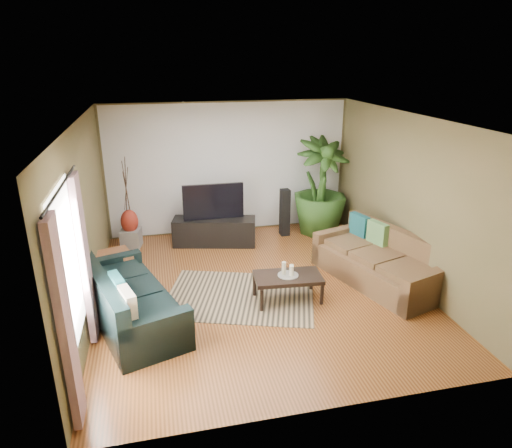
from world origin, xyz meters
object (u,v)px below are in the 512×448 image
object	(u,v)px
tv_stand	(214,231)
speaker_right	(285,212)
pedestal	(131,238)
coffee_table	(288,288)
potted_plant	(320,187)
sofa_left	(131,294)
vase	(129,221)
television	(213,201)
speaker_left	(196,214)
side_table	(115,269)
sofa_right	(378,258)

from	to	relation	value
tv_stand	speaker_right	size ratio (longest dim) A/B	1.63
tv_stand	pedestal	bearing A→B (deg)	-174.79
coffee_table	potted_plant	distance (m)	3.11
sofa_left	coffee_table	bearing A→B (deg)	-106.53
potted_plant	vase	xyz separation A→B (m)	(-3.86, 0.04, -0.47)
tv_stand	television	distance (m)	0.62
speaker_right	potted_plant	distance (m)	0.91
speaker_left	potted_plant	bearing A→B (deg)	6.24
pedestal	vase	size ratio (longest dim) A/B	0.78
television	speaker_right	distance (m)	1.55
sofa_left	vase	distance (m)	2.75
tv_stand	vase	world-z (taller)	vase
side_table	sofa_left	bearing A→B (deg)	-75.67
coffee_table	tv_stand	distance (m)	2.57
vase	sofa_right	bearing A→B (deg)	-30.92
coffee_table	pedestal	xyz separation A→B (m)	(-2.40, 2.67, -0.03)
pedestal	side_table	world-z (taller)	side_table
sofa_right	pedestal	distance (m)	4.69
sofa_left	tv_stand	xyz separation A→B (m)	(1.52, 2.52, -0.16)
sofa_left	potted_plant	size ratio (longest dim) A/B	1.11
tv_stand	potted_plant	size ratio (longest dim) A/B	0.81
sofa_left	tv_stand	size ratio (longest dim) A/B	1.38
television	potted_plant	distance (m)	2.26
pedestal	tv_stand	bearing A→B (deg)	-7.99
sofa_right	speaker_right	xyz separation A→B (m)	(-0.91, 2.36, 0.07)
sofa_right	coffee_table	xyz separation A→B (m)	(-1.61, -0.27, -0.22)
television	pedestal	distance (m)	1.77
speaker_right	potted_plant	bearing A→B (deg)	-3.13
sofa_left	potted_plant	world-z (taller)	potted_plant
sofa_left	television	world-z (taller)	television
sofa_left	speaker_left	distance (m)	3.20
tv_stand	sofa_right	bearing A→B (deg)	-28.99
television	side_table	size ratio (longest dim) A/B	2.09
coffee_table	speaker_right	xyz separation A→B (m)	(0.71, 2.62, 0.29)
side_table	potted_plant	bearing A→B (deg)	20.80
sofa_right	speaker_right	bearing A→B (deg)	-176.72
sofa_left	pedestal	distance (m)	2.76
speaker_left	speaker_right	bearing A→B (deg)	3.84
sofa_right	television	bearing A→B (deg)	-150.21
coffee_table	potted_plant	world-z (taller)	potted_plant
sofa_left	speaker_right	size ratio (longest dim) A/B	2.25
sofa_right	speaker_right	size ratio (longest dim) A/B	2.25
sofa_right	side_table	bearing A→B (deg)	-118.71
side_table	pedestal	bearing A→B (deg)	82.60
television	speaker_left	world-z (taller)	television
tv_stand	potted_plant	xyz separation A→B (m)	(2.25, 0.18, 0.73)
sofa_left	coffee_table	world-z (taller)	sofa_left
sofa_right	vase	size ratio (longest dim) A/B	4.75
sofa_right	speaker_right	distance (m)	2.53
coffee_table	potted_plant	xyz separation A→B (m)	(1.46, 2.63, 0.79)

